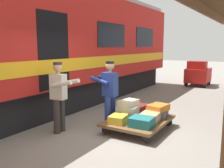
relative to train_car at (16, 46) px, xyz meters
name	(u,v)px	position (x,y,z in m)	size (l,w,h in m)	color
ground_plane	(117,136)	(-3.41, 0.00, -2.06)	(60.00, 60.00, 0.00)	gray
train_car	(16,46)	(0.00, 0.00, 0.00)	(3.02, 16.45, 4.00)	#B21E19
luggage_cart	(139,121)	(-3.63, -0.68, -1.83)	(1.32, 1.74, 0.27)	brown
suitcase_teal_softside	(142,122)	(-3.93, -0.21, -1.68)	(0.50, 0.45, 0.21)	#1E666B
suitcase_slate_roller	(157,113)	(-3.93, -1.16, -1.71)	(0.48, 0.56, 0.16)	#4C515B
suitcase_gray_aluminum	(128,112)	(-3.33, -0.68, -1.64)	(0.49, 0.51, 0.30)	#9EA0A5
suitcase_maroon_trunk	(136,109)	(-3.33, -1.16, -1.67)	(0.48, 0.59, 0.23)	maroon
suitcase_tan_vintage	(150,117)	(-3.93, -0.68, -1.69)	(0.42, 0.48, 0.20)	tan
suitcase_yellow_case	(119,119)	(-3.33, -0.21, -1.70)	(0.36, 0.54, 0.18)	gold
suitcase_orange_carryall	(158,107)	(-3.96, -1.15, -1.55)	(0.41, 0.53, 0.16)	#CC6B23
suitcase_cream_canvas	(128,103)	(-3.31, -0.71, -1.42)	(0.34, 0.53, 0.15)	beige
porter_in_overalls	(109,92)	(-2.89, -0.48, -1.14)	(0.68, 0.44, 1.70)	navy
porter_by_door	(59,95)	(-2.08, 0.47, -1.14)	(0.70, 0.48, 1.70)	#332D28
baggage_tug	(198,74)	(-3.31, -8.57, -1.43)	(1.15, 1.73, 1.30)	#B21E19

